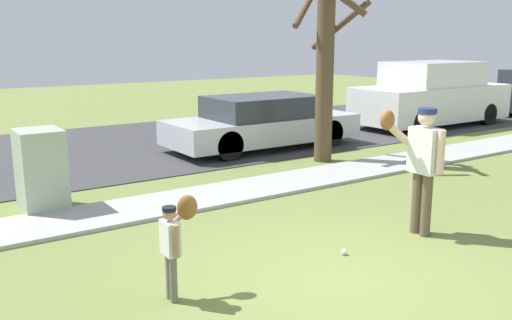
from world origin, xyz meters
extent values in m
plane|color=olive|center=(0.00, 3.50, 0.00)|extent=(48.00, 48.00, 0.00)
cube|color=#A3A39E|center=(0.00, 3.60, 0.03)|extent=(36.00, 1.20, 0.06)
cube|color=#38383A|center=(0.00, 8.60, 0.01)|extent=(36.00, 6.80, 0.02)
cylinder|color=brown|center=(1.91, 0.45, 0.42)|extent=(0.13, 0.13, 0.84)
cylinder|color=brown|center=(1.92, 0.62, 0.42)|extent=(0.13, 0.13, 0.84)
cube|color=silver|center=(1.92, 0.54, 1.13)|extent=(0.24, 0.41, 0.59)
sphere|color=beige|center=(1.92, 0.54, 1.56)|extent=(0.23, 0.23, 0.23)
cylinder|color=navy|center=(1.92, 0.54, 1.65)|extent=(0.24, 0.24, 0.07)
cylinder|color=beige|center=(1.91, 0.29, 1.15)|extent=(0.10, 0.10, 0.56)
cylinder|color=beige|center=(1.67, 0.79, 1.35)|extent=(0.52, 0.11, 0.40)
ellipsoid|color=brown|center=(1.48, 0.80, 1.53)|extent=(0.22, 0.15, 0.26)
cylinder|color=#6B6656|center=(-1.65, 0.68, 0.24)|extent=(0.08, 0.08, 0.48)
cylinder|color=#6B6656|center=(-1.65, 0.59, 0.24)|extent=(0.08, 0.08, 0.48)
cube|color=silver|center=(-1.65, 0.64, 0.65)|extent=(0.14, 0.23, 0.34)
sphere|color=#A87A5B|center=(-1.65, 0.64, 0.90)|extent=(0.13, 0.13, 0.13)
cylinder|color=black|center=(-1.65, 0.64, 0.95)|extent=(0.14, 0.14, 0.04)
cylinder|color=#A87A5B|center=(-1.51, 0.78, 0.77)|extent=(0.30, 0.06, 0.23)
ellipsoid|color=brown|center=(-1.39, 0.77, 0.88)|extent=(0.22, 0.15, 0.26)
cylinder|color=#A87A5B|center=(-1.66, 0.49, 0.66)|extent=(0.06, 0.06, 0.32)
sphere|color=white|center=(0.58, 0.56, 0.04)|extent=(0.07, 0.07, 0.07)
cube|color=#9EB293|center=(-1.95, 4.46, 0.62)|extent=(0.64, 0.73, 1.23)
cylinder|color=brown|center=(3.83, 4.73, 2.16)|extent=(0.37, 0.37, 4.33)
cylinder|color=brown|center=(4.37, 4.89, 2.81)|extent=(0.53, 1.36, 1.02)
cylinder|color=brown|center=(3.60, 5.12, 3.16)|extent=(1.05, 0.69, 0.85)
cube|color=silver|center=(3.58, 6.60, 0.47)|extent=(4.60, 1.80, 0.55)
cube|color=#2D333D|center=(3.58, 6.60, 1.00)|extent=(2.53, 1.66, 0.50)
cylinder|color=black|center=(5.00, 7.39, 0.34)|extent=(0.64, 0.22, 0.64)
cylinder|color=black|center=(5.00, 5.81, 0.34)|extent=(0.64, 0.22, 0.64)
cylinder|color=black|center=(2.15, 7.39, 0.34)|extent=(0.64, 0.22, 0.64)
cylinder|color=black|center=(2.15, 5.81, 0.34)|extent=(0.64, 0.22, 0.64)
cube|color=silver|center=(9.68, 6.64, 0.70)|extent=(5.00, 1.95, 1.00)
cube|color=silver|center=(9.68, 6.64, 1.55)|extent=(2.75, 1.79, 0.70)
cylinder|color=black|center=(11.23, 7.51, 0.34)|extent=(0.64, 0.22, 0.64)
cylinder|color=black|center=(11.23, 5.78, 0.34)|extent=(0.64, 0.22, 0.64)
cylinder|color=black|center=(8.13, 7.51, 0.34)|extent=(0.64, 0.22, 0.64)
cylinder|color=black|center=(8.13, 5.78, 0.34)|extent=(0.64, 0.22, 0.64)
cylinder|color=black|center=(14.03, 7.51, 0.34)|extent=(0.64, 0.22, 0.64)
camera|label=1|loc=(-3.82, -4.05, 2.54)|focal=38.98mm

